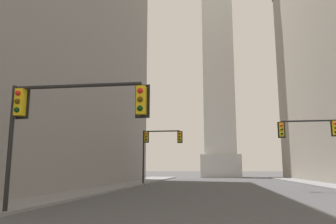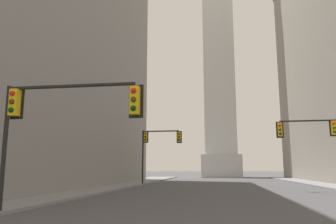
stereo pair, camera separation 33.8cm
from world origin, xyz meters
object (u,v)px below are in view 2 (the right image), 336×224
obelisk (218,20)px  traffic_light_mid_left (156,143)px  traffic_light_mid_right (317,136)px  traffic_light_near_left (53,113)px

obelisk → traffic_light_mid_left: bearing=-103.2°
traffic_light_mid_left → traffic_light_mid_right: bearing=-30.0°
obelisk → traffic_light_mid_right: 49.78m
traffic_light_near_left → obelisk: bearing=82.8°
traffic_light_mid_left → traffic_light_near_left: bearing=-89.0°
traffic_light_mid_right → traffic_light_mid_left: (-14.61, 8.44, 0.24)m
traffic_light_mid_right → traffic_light_mid_left: bearing=150.0°
traffic_light_near_left → traffic_light_mid_left: (-0.41, 23.75, 0.60)m
obelisk → traffic_light_mid_left: 43.19m
traffic_light_near_left → traffic_light_mid_right: size_ratio=1.04×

